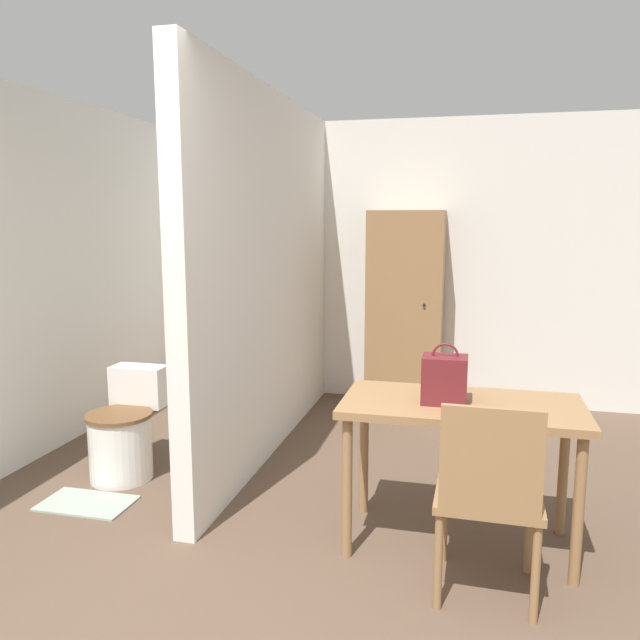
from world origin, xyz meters
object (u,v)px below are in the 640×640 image
object	(u,v)px
dining_table	(461,421)
wooden_chair	(489,491)
wooden_cabinet	(405,310)
handbag	(445,379)
toilet	(125,433)

from	to	relation	value
dining_table	wooden_chair	world-z (taller)	wooden_chair
dining_table	wooden_cabinet	bearing A→B (deg)	102.73
handbag	wooden_cabinet	xyz separation A→B (m)	(-0.44, 2.36, -0.02)
wooden_chair	wooden_cabinet	world-z (taller)	wooden_cabinet
dining_table	handbag	bearing A→B (deg)	-160.40
toilet	handbag	size ratio (longest dim) A/B	2.26
wooden_chair	handbag	bearing A→B (deg)	118.43
wooden_chair	handbag	distance (m)	0.60
wooden_cabinet	wooden_chair	bearing A→B (deg)	-76.72
toilet	wooden_cabinet	world-z (taller)	wooden_cabinet
wooden_chair	handbag	size ratio (longest dim) A/B	3.04
wooden_chair	handbag	xyz separation A→B (m)	(-0.22, 0.41, 0.37)
toilet	dining_table	bearing A→B (deg)	-10.36
dining_table	wooden_cabinet	xyz separation A→B (m)	(-0.53, 2.33, 0.20)
handbag	wooden_cabinet	bearing A→B (deg)	100.56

